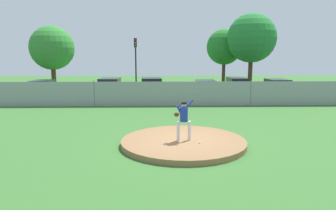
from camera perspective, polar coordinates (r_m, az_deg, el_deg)
name	(u,v)px	position (r m, az deg, el deg)	size (l,w,h in m)	color
ground_plane	(176,116)	(18.47, 1.49, -2.16)	(80.00, 80.00, 0.00)	#386B2D
asphalt_strip	(171,98)	(26.85, 0.54, 1.41)	(44.00, 7.00, 0.01)	#2B2B2D
pitchers_mound	(183,142)	(12.63, 2.93, -7.03)	(5.17, 5.17, 0.22)	olive
pitcher_youth	(184,117)	(12.23, 2.99, -2.26)	(0.79, 0.32, 1.70)	silver
baseball	(200,143)	(12.08, 6.00, -7.09)	(0.07, 0.07, 0.07)	white
chainlink_fence	(173,94)	(22.28, 0.96, 2.15)	(29.02, 0.07, 1.91)	gray
parked_car_slate	(277,89)	(28.41, 19.95, 2.89)	(1.93, 4.21, 1.65)	slate
parked_car_teal	(151,88)	(26.66, -3.15, 3.16)	(2.10, 4.28, 1.78)	#146066
parked_car_charcoal	(205,89)	(26.83, 7.07, 2.96)	(2.03, 4.56, 1.57)	#232328
parked_car_champagne	(43,90)	(28.25, -22.63, 2.66)	(1.99, 4.31, 1.61)	tan
parked_car_silver	(110,88)	(27.26, -10.93, 3.10)	(1.95, 4.23, 1.73)	#B7BABF
parked_car_red	(237,88)	(27.93, 12.94, 3.20)	(1.76, 4.48, 1.76)	#A81919
traffic_cone_orange	(181,94)	(27.31, 2.41, 2.08)	(0.40, 0.40, 0.55)	orange
traffic_light_near	(136,56)	(31.05, -6.15, 9.21)	(0.28, 0.46, 5.44)	black
tree_broad_right	(52,48)	(37.88, -21.10, 10.03)	(5.06, 5.06, 7.14)	#4C331E
tree_broad_left	(224,47)	(36.96, 10.60, 10.72)	(4.19, 4.19, 6.84)	#4C331E
tree_bushy_near	(252,38)	(35.08, 15.55, 12.07)	(5.37, 5.37, 8.31)	#4C331E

